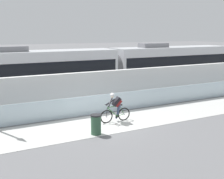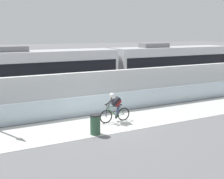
% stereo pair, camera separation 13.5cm
% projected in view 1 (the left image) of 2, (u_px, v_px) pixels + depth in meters
% --- Properties ---
extents(ground_plane, '(200.00, 200.00, 0.00)m').
position_uv_depth(ground_plane, '(104.00, 124.00, 14.88)').
color(ground_plane, slate).
extents(bike_path_deck, '(32.00, 3.20, 0.01)m').
position_uv_depth(bike_path_deck, '(104.00, 123.00, 14.87)').
color(bike_path_deck, beige).
rests_on(bike_path_deck, ground).
extents(glass_parapet, '(32.00, 0.05, 1.13)m').
position_uv_depth(glass_parapet, '(91.00, 105.00, 16.38)').
color(glass_parapet, silver).
rests_on(glass_parapet, ground).
extents(concrete_barrier_wall, '(32.00, 0.36, 2.24)m').
position_uv_depth(concrete_barrier_wall, '(80.00, 90.00, 17.84)').
color(concrete_barrier_wall, silver).
rests_on(concrete_barrier_wall, ground).
extents(tram_rail_near, '(32.00, 0.08, 0.01)m').
position_uv_depth(tram_rail_near, '(68.00, 99.00, 20.23)').
color(tram_rail_near, '#595654').
rests_on(tram_rail_near, ground).
extents(tram_rail_far, '(32.00, 0.08, 0.01)m').
position_uv_depth(tram_rail_far, '(62.00, 95.00, 21.48)').
color(tram_rail_far, '#595654').
rests_on(tram_rail_far, ground).
extents(tram, '(22.56, 2.54, 3.81)m').
position_uv_depth(tram, '(113.00, 69.00, 22.27)').
color(tram, silver).
rests_on(tram, ground).
extents(cyclist_on_bike, '(1.77, 0.58, 1.61)m').
position_uv_depth(cyclist_on_bike, '(115.00, 108.00, 15.01)').
color(cyclist_on_bike, black).
rests_on(cyclist_on_bike, ground).
extents(trash_bin, '(0.51, 0.51, 0.96)m').
position_uv_depth(trash_bin, '(96.00, 124.00, 13.23)').
color(trash_bin, '#33593F').
rests_on(trash_bin, ground).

